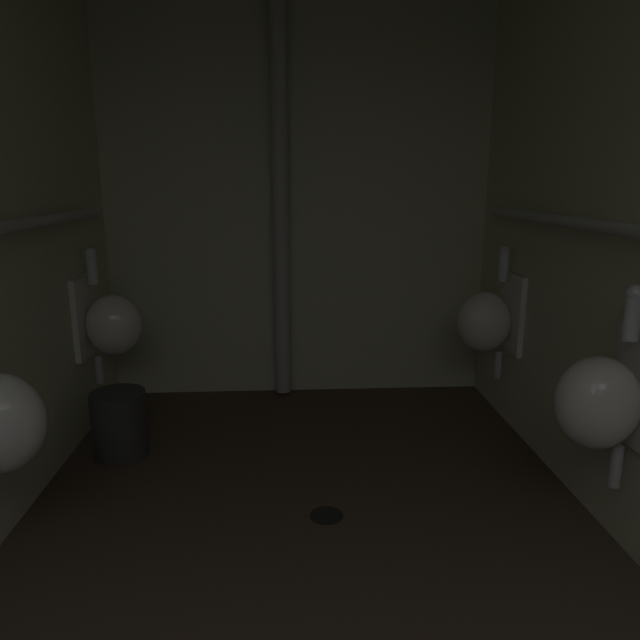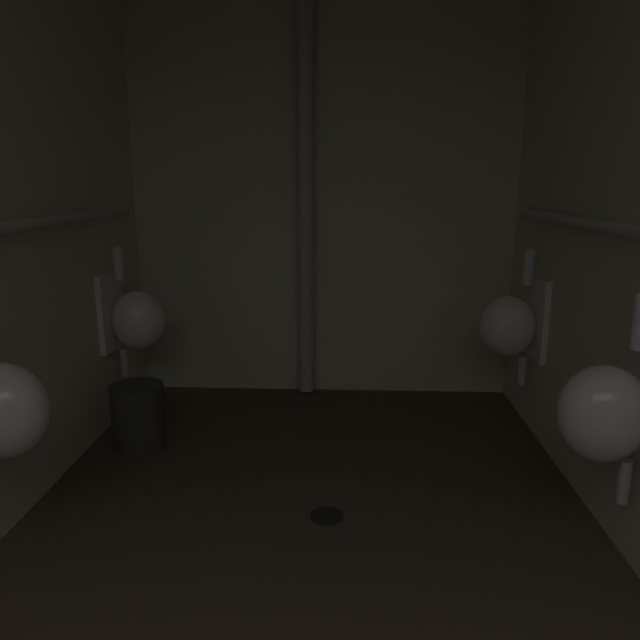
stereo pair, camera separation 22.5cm
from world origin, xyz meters
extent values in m
cube|color=#47382D|center=(0.00, 1.86, -0.04)|extent=(2.50, 3.83, 0.08)
cube|color=beige|center=(0.00, 3.74, 1.22)|extent=(2.50, 0.06, 2.43)
ellipsoid|color=silver|center=(-1.02, 1.83, 0.60)|extent=(0.30, 0.26, 0.34)
ellipsoid|color=silver|center=(-1.02, 3.17, 0.60)|extent=(0.30, 0.26, 0.34)
cube|color=silver|center=(-1.18, 3.17, 0.65)|extent=(0.03, 0.30, 0.44)
cylinder|color=silver|center=(-1.11, 3.17, 0.91)|extent=(0.06, 0.06, 0.16)
sphere|color=silver|center=(-1.11, 3.17, 0.99)|extent=(0.06, 0.06, 0.06)
cylinder|color=#B2B2B2|center=(-1.12, 3.17, 0.35)|extent=(0.04, 0.04, 0.16)
ellipsoid|color=silver|center=(1.02, 1.89, 0.60)|extent=(0.30, 0.26, 0.34)
cylinder|color=#B2B2B2|center=(1.12, 1.89, 0.35)|extent=(0.04, 0.04, 0.16)
ellipsoid|color=silver|center=(1.02, 3.12, 0.60)|extent=(0.30, 0.26, 0.34)
cube|color=silver|center=(1.18, 3.12, 0.65)|extent=(0.03, 0.30, 0.44)
cylinder|color=silver|center=(1.11, 3.12, 0.91)|extent=(0.06, 0.06, 0.16)
sphere|color=silver|center=(1.11, 3.12, 0.99)|extent=(0.06, 0.06, 0.06)
cylinder|color=#B2B2B2|center=(1.12, 3.12, 0.35)|extent=(0.04, 0.04, 0.16)
sphere|color=#B2B2B2|center=(-1.13, 3.37, 1.19)|extent=(0.06, 0.06, 0.06)
sphere|color=#B2B2B2|center=(1.13, 3.32, 1.19)|extent=(0.06, 0.06, 0.06)
cylinder|color=#B2B2B2|center=(-0.11, 3.63, 1.22)|extent=(0.10, 0.10, 2.38)
cylinder|color=black|center=(0.08, 2.18, 0.00)|extent=(0.14, 0.14, 0.01)
cylinder|color=#2D2D2D|center=(-0.93, 2.82, 0.17)|extent=(0.27, 0.27, 0.34)
camera|label=1|loc=(-0.08, -0.02, 1.37)|focal=33.11mm
camera|label=2|loc=(0.15, -0.02, 1.37)|focal=33.11mm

